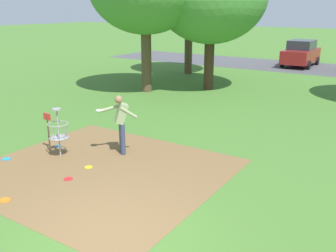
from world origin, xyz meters
name	(u,v)px	position (x,y,z in m)	size (l,w,h in m)	color
ground_plane	(108,238)	(0.00, 0.00, 0.00)	(160.00, 160.00, 0.00)	#47752D
dirt_tee_pad	(101,170)	(-2.19, 2.19, 0.00)	(6.07, 5.56, 0.01)	brown
disc_golf_basket	(57,130)	(-3.92, 2.33, 0.75)	(0.98, 0.58, 1.39)	#9E9EA3
player_throwing	(121,121)	(-2.52, 3.43, 0.99)	(1.05, 0.70, 1.71)	#384260
frisbee_near_basket	(68,179)	(-2.50, 1.35, 0.01)	(0.22, 0.22, 0.02)	red
frisbee_by_tee	(6,159)	(-4.92, 1.32, 0.01)	(0.23, 0.23, 0.02)	#1E93DB
frisbee_mid_grass	(89,167)	(-2.59, 2.14, 0.01)	(0.21, 0.21, 0.02)	gold
frisbee_far_right	(58,146)	(-4.50, 2.81, 0.01)	(0.21, 0.21, 0.02)	#1E93DB
frisbee_scattered_a	(5,200)	(-2.85, -0.18, 0.01)	(0.25, 0.25, 0.02)	orange
parked_car_leftmost	(301,53)	(-2.80, 23.78, 0.92)	(1.99, 4.21, 1.84)	maroon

